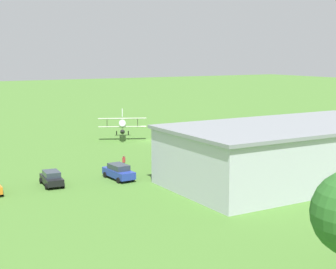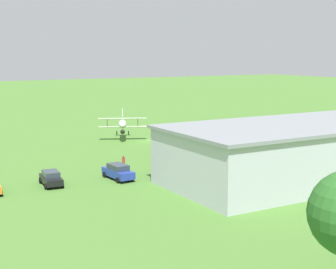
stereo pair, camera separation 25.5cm
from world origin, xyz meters
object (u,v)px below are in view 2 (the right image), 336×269
at_px(person_near_hangar_door, 270,144).
at_px(person_at_fence_line, 278,144).
at_px(car_blue, 118,171).
at_px(person_by_parked_cars, 123,162).
at_px(hangar, 292,152).
at_px(biplane, 123,124).
at_px(person_crossing_taxiway, 153,168).
at_px(car_black, 51,178).

relative_size(person_near_hangar_door, person_at_fence_line, 0.93).
height_order(car_blue, person_near_hangar_door, car_blue).
bearing_deg(person_by_parked_cars, car_blue, 58.54).
bearing_deg(hangar, person_at_fence_line, -127.10).
xyz_separation_m(biplane, person_crossing_taxiway, (7.38, 24.44, -1.78)).
bearing_deg(person_at_fence_line, person_by_parked_cars, 1.40).
relative_size(person_near_hangar_door, person_by_parked_cars, 0.97).
bearing_deg(biplane, car_black, 50.63).
xyz_separation_m(biplane, car_blue, (11.71, 24.22, -1.72)).
relative_size(biplane, car_black, 1.85).
distance_m(person_crossing_taxiway, person_by_parked_cars, 4.89).
xyz_separation_m(hangar, biplane, (4.85, -34.14, -0.57)).
bearing_deg(car_blue, biplane, -115.80).
bearing_deg(person_near_hangar_door, hangar, 56.52).
xyz_separation_m(person_near_hangar_door, person_crossing_taxiway, (22.31, 5.54, 0.02)).
distance_m(person_crossing_taxiway, person_at_fence_line, 24.09).
relative_size(car_black, person_crossing_taxiway, 2.54).
xyz_separation_m(person_near_hangar_door, person_by_parked_cars, (23.95, 0.93, 0.03)).
bearing_deg(person_by_parked_cars, car_black, 18.75).
distance_m(hangar, car_blue, 19.44).
height_order(hangar, car_black, hangar).
height_order(hangar, person_at_fence_line, hangar).
bearing_deg(car_blue, person_near_hangar_door, -168.70).
bearing_deg(car_blue, person_crossing_taxiway, 177.14).
relative_size(car_blue, person_at_fence_line, 2.74).
distance_m(biplane, car_blue, 26.96).
bearing_deg(hangar, person_near_hangar_door, -123.48).
bearing_deg(person_by_parked_cars, biplane, -114.46).
height_order(car_blue, person_at_fence_line, person_at_fence_line).
xyz_separation_m(car_blue, person_crossing_taxiway, (-4.33, 0.22, -0.06)).
relative_size(biplane, person_by_parked_cars, 4.65).
relative_size(biplane, person_near_hangar_door, 4.79).
bearing_deg(person_at_fence_line, person_crossing_taxiway, 12.52).
distance_m(car_black, person_crossing_taxiway, 11.76).
bearing_deg(car_black, biplane, -129.37).
distance_m(biplane, person_at_fence_line, 25.15).
xyz_separation_m(person_crossing_taxiway, person_at_fence_line, (-23.51, -5.22, 0.05)).
height_order(hangar, person_crossing_taxiway, hangar).
bearing_deg(biplane, car_blue, 64.20).
bearing_deg(car_blue, car_black, -7.58).
xyz_separation_m(person_crossing_taxiway, person_by_parked_cars, (1.65, -4.61, 0.01)).
height_order(person_crossing_taxiway, person_by_parked_cars, person_by_parked_cars).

